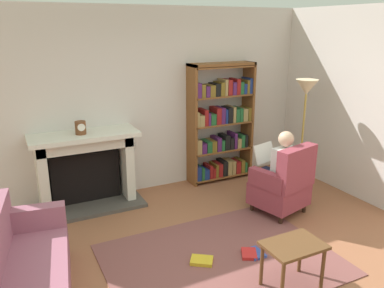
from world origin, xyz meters
name	(u,v)px	position (x,y,z in m)	size (l,w,h in m)	color
ground	(236,275)	(0.00, 0.00, 0.00)	(14.00, 14.00, 0.00)	#985D3F
back_wall	(145,102)	(0.00, 2.55, 1.35)	(5.60, 0.10, 2.70)	silver
side_wall_right	(345,101)	(2.65, 1.25, 1.35)	(0.10, 5.20, 2.70)	silver
area_rug	(221,259)	(0.00, 0.30, 0.01)	(2.40, 1.80, 0.01)	brown
fireplace	(86,167)	(-0.98, 2.30, 0.57)	(1.45, 0.64, 1.06)	#4C4742
mantel_clock	(81,128)	(-1.02, 2.20, 1.15)	(0.14, 0.14, 0.17)	brown
bookshelf	(221,123)	(1.18, 2.33, 0.93)	(1.06, 0.32, 1.88)	brown
armchair_reading	(284,184)	(1.29, 0.88, 0.42)	(0.78, 0.76, 0.97)	#331E14
seated_reader	(278,168)	(1.26, 0.99, 0.62)	(0.45, 0.58, 1.14)	white
sofa_floral	(19,281)	(-1.96, 0.39, 0.32)	(0.96, 1.79, 0.85)	#9F5C72
side_table	(293,251)	(0.37, -0.39, 0.40)	(0.56, 0.39, 0.48)	brown
scattered_books	(232,256)	(0.12, 0.27, 0.03)	(0.82, 0.38, 0.04)	red
floor_lamp	(306,97)	(2.03, 1.40, 1.43)	(0.32, 0.32, 1.69)	#B7933F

